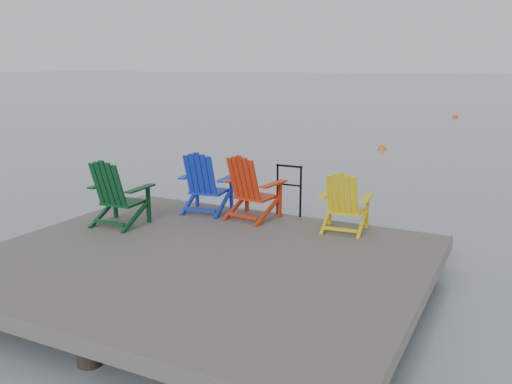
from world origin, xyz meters
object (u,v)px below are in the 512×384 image
at_px(handrail, 289,185).
at_px(chair_blue, 205,182).
at_px(chair_yellow, 345,202).
at_px(buoy_b, 455,118).
at_px(buoy_a, 382,149).
at_px(chair_green, 117,192).
at_px(chair_red, 251,187).

xyz_separation_m(handrail, chair_blue, (-1.40, -0.49, 0.01)).
bearing_deg(chair_yellow, chair_blue, 175.22).
xyz_separation_m(chair_yellow, buoy_b, (-1.59, 26.32, -0.99)).
distance_m(handrail, buoy_b, 25.87).
xyz_separation_m(chair_blue, buoy_a, (0.18, 12.07, -1.05)).
relative_size(chair_blue, chair_yellow, 1.13).
height_order(chair_green, buoy_a, chair_green).
bearing_deg(buoy_b, chair_green, -93.78).
bearing_deg(chair_red, chair_blue, -172.28).
relative_size(chair_yellow, buoy_b, 2.85).
bearing_deg(chair_green, buoy_a, 82.76).
distance_m(chair_green, chair_red, 2.21).
distance_m(chair_green, chair_yellow, 3.67).
xyz_separation_m(chair_red, buoy_a, (-0.74, 12.07, -1.06)).
bearing_deg(chair_yellow, buoy_a, 96.04).
relative_size(chair_red, chair_yellow, 1.14).
height_order(handrail, chair_blue, chair_blue).
height_order(chair_blue, buoy_a, chair_blue).
distance_m(chair_green, buoy_a, 13.48).
height_order(chair_red, buoy_a, chair_red).
relative_size(chair_red, buoy_b, 3.25).
relative_size(chair_green, chair_red, 0.99).
height_order(handrail, chair_green, chair_green).
distance_m(handrail, buoy_a, 11.69).
bearing_deg(chair_green, chair_blue, 54.21).
xyz_separation_m(chair_green, chair_blue, (0.86, 1.33, -0.00)).
relative_size(handrail, chair_red, 0.81).
height_order(chair_yellow, buoy_b, chair_yellow).
xyz_separation_m(handrail, buoy_b, (-0.43, 25.85, -1.04)).
bearing_deg(chair_blue, handrail, 12.32).
relative_size(chair_red, buoy_a, 3.39).
distance_m(chair_green, chair_blue, 1.58).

